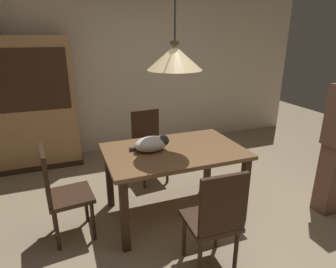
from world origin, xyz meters
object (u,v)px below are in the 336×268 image
object	(u,v)px
pendant_lamp	(175,57)
hutch_bookcase	(35,107)
cat_sleeping	(152,144)
chair_far_back	(149,142)
chair_near_front	(215,218)
dining_table	(174,158)
chair_left_side	(60,190)

from	to	relation	value
pendant_lamp	hutch_bookcase	distance (m)	2.42
cat_sleeping	pendant_lamp	distance (m)	0.87
chair_far_back	hutch_bookcase	world-z (taller)	hutch_bookcase
chair_far_back	hutch_bookcase	xyz separation A→B (m)	(-1.37, 0.96, 0.38)
chair_near_front	pendant_lamp	world-z (taller)	pendant_lamp
hutch_bookcase	chair_near_front	bearing A→B (deg)	-63.11
dining_table	chair_near_front	world-z (taller)	chair_near_front
chair_left_side	pendant_lamp	bearing A→B (deg)	0.40
chair_far_back	hutch_bookcase	size ratio (longest dim) A/B	0.50
chair_far_back	chair_left_side	bearing A→B (deg)	-141.68
chair_left_side	pendant_lamp	distance (m)	1.61
chair_far_back	chair_near_front	xyz separation A→B (m)	(0.00, -1.76, 0.00)
dining_table	chair_near_front	distance (m)	0.89
chair_left_side	hutch_bookcase	bearing A→B (deg)	97.74
chair_far_back	chair_near_front	distance (m)	1.76
chair_far_back	hutch_bookcase	bearing A→B (deg)	145.11
chair_far_back	pendant_lamp	distance (m)	1.45
chair_far_back	pendant_lamp	world-z (taller)	pendant_lamp
chair_near_front	cat_sleeping	world-z (taller)	chair_near_front
cat_sleeping	pendant_lamp	bearing A→B (deg)	-11.56
chair_far_back	cat_sleeping	size ratio (longest dim) A/B	2.38
dining_table	chair_near_front	xyz separation A→B (m)	(-0.00, -0.88, -0.14)
chair_left_side	chair_near_front	bearing A→B (deg)	-37.72
cat_sleeping	dining_table	bearing A→B (deg)	-11.56
cat_sleeping	chair_far_back	bearing A→B (deg)	75.71
chair_left_side	cat_sleeping	bearing A→B (deg)	3.32
dining_table	chair_left_side	bearing A→B (deg)	-179.60
dining_table	chair_far_back	size ratio (longest dim) A/B	1.51
dining_table	chair_far_back	world-z (taller)	chair_far_back
chair_left_side	chair_near_front	size ratio (longest dim) A/B	1.00
chair_far_back	cat_sleeping	world-z (taller)	chair_far_back
chair_far_back	chair_near_front	world-z (taller)	same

